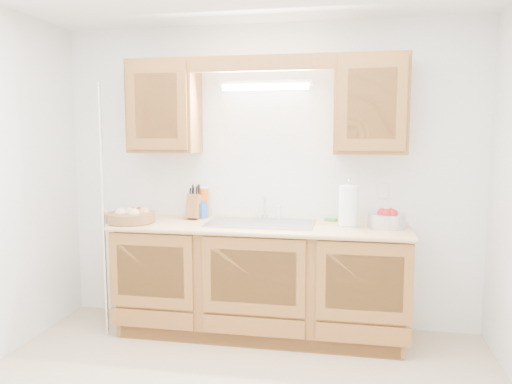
% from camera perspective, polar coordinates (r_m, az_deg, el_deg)
% --- Properties ---
extents(room, '(3.52, 3.50, 2.50)m').
position_cam_1_polar(room, '(2.73, -3.90, -0.85)').
color(room, '#C3AA8C').
rests_on(room, ground).
extents(base_cabinets, '(2.20, 0.60, 0.86)m').
position_cam_1_polar(base_cabinets, '(4.05, 0.52, -10.07)').
color(base_cabinets, '#99612C').
rests_on(base_cabinets, ground).
extents(countertop, '(2.30, 0.63, 0.04)m').
position_cam_1_polar(countertop, '(3.93, 0.49, -3.97)').
color(countertop, tan).
rests_on(countertop, base_cabinets).
extents(upper_cabinet_left, '(0.55, 0.33, 0.75)m').
position_cam_1_polar(upper_cabinet_left, '(4.24, -10.40, 9.52)').
color(upper_cabinet_left, '#99612C').
rests_on(upper_cabinet_left, room).
extents(upper_cabinet_right, '(0.55, 0.33, 0.75)m').
position_cam_1_polar(upper_cabinet_right, '(3.96, 12.98, 9.67)').
color(upper_cabinet_right, '#99612C').
rests_on(upper_cabinet_right, room).
extents(valance, '(2.20, 0.05, 0.12)m').
position_cam_1_polar(valance, '(3.90, 0.52, 14.53)').
color(valance, '#99612C').
rests_on(valance, room).
extents(fluorescent_fixture, '(0.76, 0.08, 0.08)m').
position_cam_1_polar(fluorescent_fixture, '(4.11, 1.09, 12.13)').
color(fluorescent_fixture, white).
rests_on(fluorescent_fixture, room).
extents(sink, '(0.84, 0.46, 0.36)m').
position_cam_1_polar(sink, '(3.96, 0.55, -4.66)').
color(sink, '#9E9EA3').
rests_on(sink, countertop).
extents(wire_shelf_pole, '(0.03, 0.03, 2.00)m').
position_cam_1_polar(wire_shelf_pole, '(4.07, -17.06, -2.20)').
color(wire_shelf_pole, silver).
rests_on(wire_shelf_pole, ground).
extents(outlet_plate, '(0.08, 0.01, 0.12)m').
position_cam_1_polar(outlet_plate, '(4.14, 14.31, 0.14)').
color(outlet_plate, white).
rests_on(outlet_plate, room).
extents(fruit_basket, '(0.42, 0.42, 0.12)m').
position_cam_1_polar(fruit_basket, '(4.11, -14.12, -2.67)').
color(fruit_basket, olive).
rests_on(fruit_basket, countertop).
extents(knife_block, '(0.12, 0.18, 0.30)m').
position_cam_1_polar(knife_block, '(4.19, -7.08, -1.60)').
color(knife_block, '#99612C').
rests_on(knife_block, countertop).
extents(orange_canister, '(0.11, 0.11, 0.26)m').
position_cam_1_polar(orange_canister, '(4.28, -6.04, -1.12)').
color(orange_canister, '#DA5D0C').
rests_on(orange_canister, countertop).
extents(soap_bottle, '(0.11, 0.11, 0.19)m').
position_cam_1_polar(soap_bottle, '(4.21, -6.31, -1.72)').
color(soap_bottle, blue).
rests_on(soap_bottle, countertop).
extents(sponge, '(0.11, 0.08, 0.02)m').
position_cam_1_polar(sponge, '(4.12, 8.55, -3.17)').
color(sponge, '#CC333F').
rests_on(sponge, countertop).
extents(paper_towel, '(0.18, 0.18, 0.37)m').
position_cam_1_polar(paper_towel, '(3.87, 10.53, -1.61)').
color(paper_towel, silver).
rests_on(paper_towel, countertop).
extents(apple_bowl, '(0.29, 0.29, 0.15)m').
position_cam_1_polar(apple_bowl, '(3.90, 14.71, -3.04)').
color(apple_bowl, silver).
rests_on(apple_bowl, countertop).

